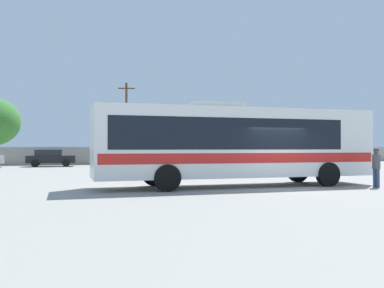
# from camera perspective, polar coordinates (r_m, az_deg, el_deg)

# --- Properties ---
(ground_plane) EXTENTS (300.00, 300.00, 0.00)m
(ground_plane) POSITION_cam_1_polar(r_m,az_deg,el_deg) (26.93, 1.05, -4.04)
(ground_plane) COLOR gray
(perimeter_wall) EXTENTS (80.00, 0.30, 1.72)m
(perimeter_wall) POSITION_cam_1_polar(r_m,az_deg,el_deg) (43.00, -6.22, -1.55)
(perimeter_wall) COLOR #9E998C
(perimeter_wall) RESTS_ON ground_plane
(coach_bus_white_red) EXTENTS (12.25, 2.90, 3.57)m
(coach_bus_white_red) POSITION_cam_1_polar(r_m,az_deg,el_deg) (18.26, 5.54, 0.25)
(coach_bus_white_red) COLOR white
(coach_bus_white_red) RESTS_ON ground_plane
(attendant_by_bus_door) EXTENTS (0.38, 0.38, 1.62)m
(attendant_by_bus_door) POSITION_cam_1_polar(r_m,az_deg,el_deg) (19.34, 23.65, -2.68)
(attendant_by_bus_door) COLOR #33476B
(attendant_by_bus_door) RESTS_ON ground_plane
(parked_car_second_black) EXTENTS (4.13, 2.08, 1.48)m
(parked_car_second_black) POSITION_cam_1_polar(r_m,az_deg,el_deg) (39.02, -18.60, -1.75)
(parked_car_second_black) COLOR black
(parked_car_second_black) RESTS_ON ground_plane
(parked_car_third_maroon) EXTENTS (4.39, 2.13, 1.55)m
(parked_car_third_maroon) POSITION_cam_1_polar(r_m,az_deg,el_deg) (39.79, -8.64, -1.70)
(parked_car_third_maroon) COLOR maroon
(parked_car_third_maroon) RESTS_ON ground_plane
(parked_car_rightmost_dark_blue) EXTENTS (4.55, 2.14, 1.50)m
(parked_car_rightmost_dark_blue) POSITION_cam_1_polar(r_m,az_deg,el_deg) (41.48, -0.75, -1.68)
(parked_car_rightmost_dark_blue) COLOR navy
(parked_car_rightmost_dark_blue) RESTS_ON ground_plane
(utility_pole_near) EXTENTS (1.78, 0.55, 8.65)m
(utility_pole_near) POSITION_cam_1_polar(r_m,az_deg,el_deg) (46.03, -8.86, 3.07)
(utility_pole_near) COLOR #4C3823
(utility_pole_near) RESTS_ON ground_plane
(roadside_tree_midleft) EXTENTS (3.34, 3.34, 6.25)m
(roadside_tree_midleft) POSITION_cam_1_polar(r_m,az_deg,el_deg) (49.07, -11.65, 3.19)
(roadside_tree_midleft) COLOR brown
(roadside_tree_midleft) RESTS_ON ground_plane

